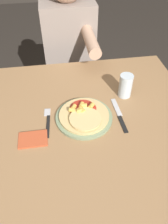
{
  "coord_description": "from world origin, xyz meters",
  "views": [
    {
      "loc": [
        -0.07,
        -0.66,
        1.48
      ],
      "look_at": [
        0.03,
        0.02,
        0.8
      ],
      "focal_mm": 35.0,
      "sensor_mm": 36.0,
      "label": 1
    }
  ],
  "objects_px": {
    "plate": "(84,117)",
    "drinking_glass": "(125,86)",
    "dining_table": "(77,137)",
    "pizza": "(84,115)",
    "knife": "(119,115)",
    "person_diner": "(70,48)",
    "fork": "(48,120)"
  },
  "relations": [
    {
      "from": "pizza",
      "to": "fork",
      "type": "relative_size",
      "value": 1.28
    },
    {
      "from": "dining_table",
      "to": "fork",
      "type": "distance_m",
      "value": 0.17
    },
    {
      "from": "plate",
      "to": "fork",
      "type": "height_order",
      "value": "plate"
    },
    {
      "from": "plate",
      "to": "knife",
      "type": "xyz_separation_m",
      "value": [
        0.16,
        -0.01,
        -0.0
      ]
    },
    {
      "from": "dining_table",
      "to": "drinking_glass",
      "type": "distance_m",
      "value": 0.34
    },
    {
      "from": "dining_table",
      "to": "fork",
      "type": "height_order",
      "value": "fork"
    },
    {
      "from": "knife",
      "to": "person_diner",
      "type": "height_order",
      "value": "person_diner"
    },
    {
      "from": "knife",
      "to": "dining_table",
      "type": "bearing_deg",
      "value": -176.77
    },
    {
      "from": "dining_table",
      "to": "knife",
      "type": "xyz_separation_m",
      "value": [
        0.2,
        0.01,
        0.11
      ]
    },
    {
      "from": "dining_table",
      "to": "person_diner",
      "type": "relative_size",
      "value": 0.95
    },
    {
      "from": "plate",
      "to": "knife",
      "type": "bearing_deg",
      "value": -2.84
    },
    {
      "from": "plate",
      "to": "pizza",
      "type": "height_order",
      "value": "pizza"
    },
    {
      "from": "pizza",
      "to": "knife",
      "type": "xyz_separation_m",
      "value": [
        0.16,
        -0.0,
        -0.02
      ]
    },
    {
      "from": "dining_table",
      "to": "pizza",
      "type": "bearing_deg",
      "value": 25.03
    },
    {
      "from": "fork",
      "to": "knife",
      "type": "bearing_deg",
      "value": -3.07
    },
    {
      "from": "knife",
      "to": "person_diner",
      "type": "xyz_separation_m",
      "value": [
        -0.15,
        0.75,
        -0.05
      ]
    },
    {
      "from": "person_diner",
      "to": "drinking_glass",
      "type": "bearing_deg",
      "value": -70.72
    },
    {
      "from": "knife",
      "to": "person_diner",
      "type": "relative_size",
      "value": 0.18
    },
    {
      "from": "plate",
      "to": "drinking_glass",
      "type": "height_order",
      "value": "drinking_glass"
    },
    {
      "from": "dining_table",
      "to": "knife",
      "type": "height_order",
      "value": "knife"
    },
    {
      "from": "plate",
      "to": "pizza",
      "type": "distance_m",
      "value": 0.02
    },
    {
      "from": "plate",
      "to": "drinking_glass",
      "type": "xyz_separation_m",
      "value": [
        0.23,
        0.13,
        0.05
      ]
    },
    {
      "from": "plate",
      "to": "person_diner",
      "type": "bearing_deg",
      "value": 89.11
    },
    {
      "from": "knife",
      "to": "plate",
      "type": "bearing_deg",
      "value": 177.16
    },
    {
      "from": "drinking_glass",
      "to": "person_diner",
      "type": "height_order",
      "value": "person_diner"
    },
    {
      "from": "dining_table",
      "to": "plate",
      "type": "distance_m",
      "value": 0.12
    },
    {
      "from": "fork",
      "to": "drinking_glass",
      "type": "xyz_separation_m",
      "value": [
        0.39,
        0.12,
        0.06
      ]
    },
    {
      "from": "plate",
      "to": "person_diner",
      "type": "height_order",
      "value": "person_diner"
    },
    {
      "from": "pizza",
      "to": "fork",
      "type": "height_order",
      "value": "pizza"
    },
    {
      "from": "dining_table",
      "to": "knife",
      "type": "bearing_deg",
      "value": 3.23
    },
    {
      "from": "person_diner",
      "to": "knife",
      "type": "bearing_deg",
      "value": -78.55
    },
    {
      "from": "plate",
      "to": "fork",
      "type": "xyz_separation_m",
      "value": [
        -0.16,
        0.01,
        -0.0
      ]
    }
  ]
}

